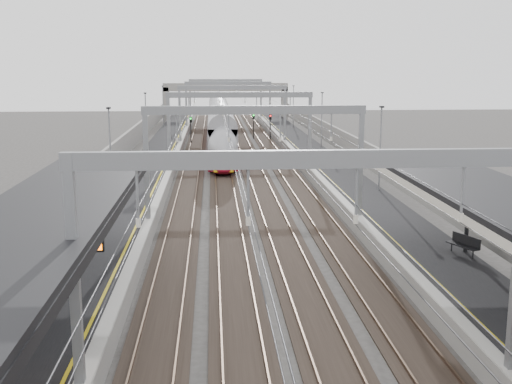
{
  "coord_description": "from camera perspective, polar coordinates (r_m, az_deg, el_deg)",
  "views": [
    {
      "loc": [
        -2.46,
        -15.13,
        9.84
      ],
      "look_at": [
        0.0,
        20.82,
        2.75
      ],
      "focal_mm": 45.0,
      "sensor_mm": 36.0,
      "label": 1
    }
  ],
  "objects": [
    {
      "name": "overhead_line",
      "position": [
        66.9,
        -1.82,
        7.96
      ],
      "size": [
        13.0,
        140.0,
        6.6
      ],
      "color": "gray",
      "rests_on": "platform_left"
    },
    {
      "name": "signal_red_far",
      "position": [
        87.17,
        1.28,
        6.24
      ],
      "size": [
        0.32,
        0.32,
        3.48
      ],
      "color": "black",
      "rests_on": "ground"
    },
    {
      "name": "platform_right",
      "position": [
        61.75,
        5.89,
        2.37
      ],
      "size": [
        4.0,
        120.0,
        1.0
      ],
      "primitive_type": "cube",
      "color": "black",
      "rests_on": "ground"
    },
    {
      "name": "tracks",
      "position": [
        60.97,
        -1.55,
        1.88
      ],
      "size": [
        11.4,
        140.0,
        0.2
      ],
      "color": "black",
      "rests_on": "ground"
    },
    {
      "name": "wall_right",
      "position": [
        62.21,
        8.82,
        3.39
      ],
      "size": [
        0.3,
        120.0,
        3.2
      ],
      "primitive_type": "cube",
      "color": "gray",
      "rests_on": "ground"
    },
    {
      "name": "bench",
      "position": [
        32.16,
        18.03,
        -4.34
      ],
      "size": [
        1.12,
        1.86,
        0.94
      ],
      "color": "black",
      "rests_on": "platform_right"
    },
    {
      "name": "train",
      "position": [
        80.45,
        -3.23,
        5.63
      ],
      "size": [
        2.8,
        50.94,
        4.42
      ],
      "color": "maroon",
      "rests_on": "ground"
    },
    {
      "name": "canopy_left",
      "position": [
        19.54,
        -20.35,
        -3.66
      ],
      "size": [
        4.4,
        30.0,
        4.24
      ],
      "color": "black",
      "rests_on": "platform_left"
    },
    {
      "name": "wall_left",
      "position": [
        61.32,
        -12.09,
        3.16
      ],
      "size": [
        0.3,
        120.0,
        3.2
      ],
      "primitive_type": "cube",
      "color": "gray",
      "rests_on": "ground"
    },
    {
      "name": "signal_red_near",
      "position": [
        88.24,
        -0.22,
        6.3
      ],
      "size": [
        0.32,
        0.32,
        3.48
      ],
      "color": "black",
      "rests_on": "ground"
    },
    {
      "name": "overbridge",
      "position": [
        115.25,
        -2.72,
        8.86
      ],
      "size": [
        22.0,
        2.2,
        6.9
      ],
      "color": "gray",
      "rests_on": "ground"
    },
    {
      "name": "platform_left",
      "position": [
        61.11,
        -9.08,
        2.2
      ],
      "size": [
        4.0,
        120.0,
        1.0
      ],
      "primitive_type": "cube",
      "color": "black",
      "rests_on": "ground"
    },
    {
      "name": "signal_green",
      "position": [
        83.11,
        -5.82,
        5.95
      ],
      "size": [
        0.32,
        0.32,
        3.48
      ],
      "color": "black",
      "rests_on": "ground"
    }
  ]
}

